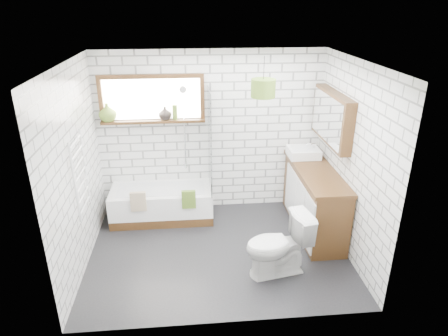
{
  "coord_description": "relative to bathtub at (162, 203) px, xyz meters",
  "views": [
    {
      "loc": [
        -0.34,
        -4.52,
        3.16
      ],
      "look_at": [
        0.1,
        0.25,
        1.11
      ],
      "focal_mm": 32.0,
      "sensor_mm": 36.0,
      "label": 1
    }
  ],
  "objects": [
    {
      "name": "basin",
      "position": [
        2.16,
        0.0,
        0.77
      ],
      "size": [
        0.46,
        0.4,
        0.13
      ],
      "primitive_type": "cube",
      "color": "white",
      "rests_on": "vanity"
    },
    {
      "name": "towel_beige",
      "position": [
        -0.31,
        -0.34,
        0.23
      ],
      "size": [
        0.22,
        0.06,
        0.29
      ],
      "primitive_type": "cube",
      "color": "tan",
      "rests_on": "bathtub"
    },
    {
      "name": "shower_screen",
      "position": [
        0.75,
        0.0,
        1.0
      ],
      "size": [
        0.02,
        0.72,
        1.5
      ],
      "primitive_type": "cube",
      "color": "white",
      "rests_on": "bathtub"
    },
    {
      "name": "floor",
      "position": [
        0.78,
        -0.96,
        -0.25
      ],
      "size": [
        3.4,
        2.6,
        0.01
      ],
      "primitive_type": "cube",
      "color": "black",
      "rests_on": "ground"
    },
    {
      "name": "bottle",
      "position": [
        0.26,
        0.27,
        1.34
      ],
      "size": [
        0.07,
        0.07,
        0.22
      ],
      "primitive_type": "cylinder",
      "rotation": [
        0.0,
        0.0,
        -0.08
      ],
      "color": "#527022",
      "rests_on": "window"
    },
    {
      "name": "wall_back",
      "position": [
        0.78,
        0.34,
        1.0
      ],
      "size": [
        3.4,
        0.01,
        2.5
      ],
      "primitive_type": "cube",
      "color": "white",
      "rests_on": "ground"
    },
    {
      "name": "pendant",
      "position": [
        1.41,
        -0.49,
        1.85
      ],
      "size": [
        0.31,
        0.31,
        0.23
      ],
      "primitive_type": "cylinder",
      "color": "#4B6B20",
      "rests_on": "ceiling"
    },
    {
      "name": "vase_dark",
      "position": [
        0.11,
        0.27,
        1.33
      ],
      "size": [
        0.24,
        0.24,
        0.2
      ],
      "primitive_type": "imported",
      "rotation": [
        0.0,
        0.0,
        0.33
      ],
      "color": "black",
      "rests_on": "window"
    },
    {
      "name": "bathtub",
      "position": [
        0.0,
        0.0,
        0.0
      ],
      "size": [
        1.53,
        0.68,
        0.5
      ],
      "primitive_type": "cube",
      "color": "white",
      "rests_on": "floor"
    },
    {
      "name": "wall_front",
      "position": [
        0.78,
        -2.27,
        1.0
      ],
      "size": [
        3.4,
        0.01,
        2.5
      ],
      "primitive_type": "cube",
      "color": "white",
      "rests_on": "ground"
    },
    {
      "name": "wall_right",
      "position": [
        2.49,
        -0.96,
        1.0
      ],
      "size": [
        0.01,
        2.6,
        2.5
      ],
      "primitive_type": "cube",
      "color": "white",
      "rests_on": "ground"
    },
    {
      "name": "wall_left",
      "position": [
        -0.92,
        -0.96,
        1.0
      ],
      "size": [
        0.01,
        2.6,
        2.5
      ],
      "primitive_type": "cube",
      "color": "white",
      "rests_on": "ground"
    },
    {
      "name": "toilet",
      "position": [
        1.47,
        -1.49,
        0.15
      ],
      "size": [
        0.59,
        0.86,
        0.8
      ],
      "primitive_type": "imported",
      "rotation": [
        0.0,
        0.0,
        -1.38
      ],
      "color": "white",
      "rests_on": "floor"
    },
    {
      "name": "ceiling",
      "position": [
        0.78,
        -0.96,
        2.26
      ],
      "size": [
        3.4,
        2.6,
        0.01
      ],
      "primitive_type": "cube",
      "color": "white",
      "rests_on": "ground"
    },
    {
      "name": "tap",
      "position": [
        2.32,
        0.0,
        0.82
      ],
      "size": [
        0.03,
        0.03,
        0.15
      ],
      "primitive_type": "cylinder",
      "rotation": [
        0.0,
        0.0,
        -0.14
      ],
      "color": "silver",
      "rests_on": "vanity"
    },
    {
      "name": "mirror_cabinet",
      "position": [
        2.4,
        -0.36,
        1.4
      ],
      "size": [
        0.16,
        1.2,
        0.7
      ],
      "primitive_type": "cube",
      "color": "#36200F",
      "rests_on": "wall_right"
    },
    {
      "name": "shower_riser",
      "position": [
        0.38,
        0.3,
        1.1
      ],
      "size": [
        0.02,
        0.02,
        1.3
      ],
      "primitive_type": "cylinder",
      "color": "silver",
      "rests_on": "wall_back"
    },
    {
      "name": "towel_radiator",
      "position": [
        -0.88,
        -0.96,
        0.95
      ],
      "size": [
        0.06,
        0.52,
        1.0
      ],
      "primitive_type": "cube",
      "color": "white",
      "rests_on": "wall_left"
    },
    {
      "name": "window",
      "position": [
        -0.07,
        0.3,
        1.55
      ],
      "size": [
        1.52,
        0.16,
        0.68
      ],
      "primitive_type": "cube",
      "color": "#36200F",
      "rests_on": "wall_back"
    },
    {
      "name": "towel_green",
      "position": [
        0.41,
        -0.34,
        0.23
      ],
      "size": [
        0.2,
        0.06,
        0.28
      ],
      "primitive_type": "cube",
      "color": "#4B6B20",
      "rests_on": "bathtub"
    },
    {
      "name": "vanity",
      "position": [
        2.22,
        -0.5,
        0.23
      ],
      "size": [
        0.53,
        1.65,
        0.95
      ],
      "primitive_type": "cube",
      "color": "#36200F",
      "rests_on": "floor"
    },
    {
      "name": "vase_olive",
      "position": [
        -0.72,
        0.27,
        1.37
      ],
      "size": [
        0.33,
        0.33,
        0.27
      ],
      "primitive_type": "imported",
      "rotation": [
        0.0,
        0.0,
        0.37
      ],
      "color": "#527022",
      "rests_on": "window"
    }
  ]
}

